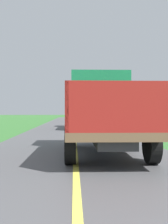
% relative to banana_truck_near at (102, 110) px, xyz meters
% --- Properties ---
extents(banana_truck_near, '(2.38, 5.82, 2.80)m').
position_rel_banana_truck_near_xyz_m(banana_truck_near, '(0.00, 0.00, 0.00)').
color(banana_truck_near, '#2D2D30').
rests_on(banana_truck_near, road_surface).
extents(banana_truck_far, '(2.38, 5.81, 2.80)m').
position_rel_banana_truck_near_xyz_m(banana_truck_far, '(-0.04, 13.03, -0.00)').
color(banana_truck_far, '#2D2D30').
rests_on(banana_truck_far, road_surface).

